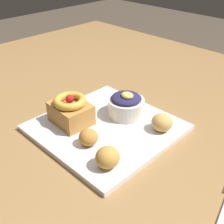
{
  "coord_description": "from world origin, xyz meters",
  "views": [
    {
      "loc": [
        0.44,
        -0.51,
        1.12
      ],
      "look_at": [
        0.04,
        -0.1,
        0.77
      ],
      "focal_mm": 45.97,
      "sensor_mm": 36.0,
      "label": 1
    }
  ],
  "objects": [
    {
      "name": "front_plate",
      "position": [
        0.04,
        -0.12,
        0.74
      ],
      "size": [
        0.29,
        0.29,
        0.01
      ],
      "primitive_type": "cube",
      "color": "white",
      "rests_on": "dining_table"
    },
    {
      "name": "cake_slice",
      "position": [
        -0.03,
        -0.17,
        0.77
      ],
      "size": [
        0.1,
        0.08,
        0.07
      ],
      "rotation": [
        0.0,
        0.0,
        -0.05
      ],
      "color": "#B77F3D",
      "rests_on": "front_plate"
    },
    {
      "name": "fritter_middle",
      "position": [
        0.06,
        -0.2,
        0.76
      ],
      "size": [
        0.04,
        0.04,
        0.04
      ],
      "primitive_type": "ellipsoid",
      "color": "#BC7F38",
      "rests_on": "front_plate"
    },
    {
      "name": "fritter_back",
      "position": [
        0.14,
        -0.05,
        0.76
      ],
      "size": [
        0.05,
        0.05,
        0.04
      ],
      "primitive_type": "ellipsoid",
      "color": "tan",
      "rests_on": "front_plate"
    },
    {
      "name": "fritter_front",
      "position": [
        0.14,
        -0.22,
        0.76
      ],
      "size": [
        0.05,
        0.05,
        0.04
      ],
      "primitive_type": "ellipsoid",
      "color": "gold",
      "rests_on": "front_plate"
    },
    {
      "name": "berry_ramekin",
      "position": [
        0.04,
        -0.06,
        0.77
      ],
      "size": [
        0.09,
        0.09,
        0.07
      ],
      "color": "silver",
      "rests_on": "front_plate"
    },
    {
      "name": "dining_table",
      "position": [
        0.0,
        0.0,
        0.65
      ],
      "size": [
        1.45,
        1.09,
        0.73
      ],
      "color": "olive",
      "rests_on": "ground_plane"
    }
  ]
}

